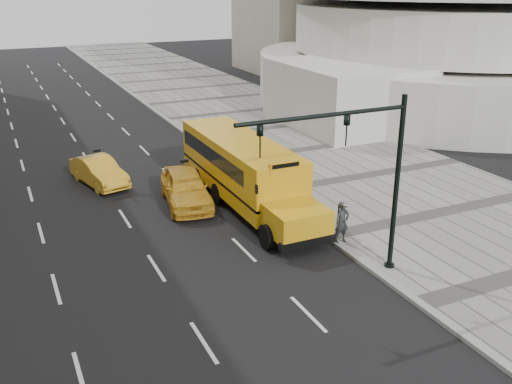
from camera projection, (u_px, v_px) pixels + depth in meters
name	position (u px, v px, depth m)	size (l,w,h in m)	color
ground	(147.00, 215.00, 25.43)	(140.00, 140.00, 0.00)	black
sidewalk_museum	(369.00, 176.00, 30.17)	(12.00, 140.00, 0.15)	gray
curb_museum	(268.00, 193.00, 27.79)	(0.30, 140.00, 0.15)	gray
school_bus	(243.00, 167.00, 26.25)	(2.96, 11.56, 3.19)	gold
taxi_near	(186.00, 188.00, 26.32)	(1.95, 4.84, 1.65)	gold
taxi_far	(99.00, 171.00, 28.93)	(1.48, 4.23, 1.39)	gold
pedestrian	(342.00, 222.00, 22.22)	(0.61, 0.40, 1.68)	#2C2F33
traffic_signal	(364.00, 168.00, 18.65)	(6.18, 0.36, 6.40)	black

